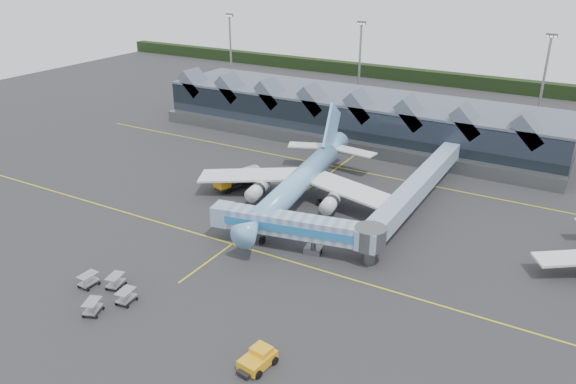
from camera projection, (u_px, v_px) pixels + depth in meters
The scene contains 10 objects.
ground at pixel (262, 223), 88.14m from camera, with size 260.00×260.00×0.00m, color #29292C.
taxi_stripes at pixel (293, 200), 96.08m from camera, with size 120.00×60.00×0.01m.
tree_line_far at pixel (451, 79), 174.66m from camera, with size 260.00×4.00×4.00m, color black.
terminal at pixel (355, 116), 126.10m from camera, with size 90.00×22.25×12.52m.
light_masts at pixel (494, 82), 123.37m from camera, with size 132.40×42.56×22.45m.
main_airliner at pixel (301, 179), 93.87m from camera, with size 37.13×43.04×13.83m.
jet_bridge at pixel (306, 228), 78.31m from camera, with size 25.24×8.07×5.45m.
fuel_truck at pixel (239, 177), 100.70m from camera, with size 4.93×9.62×3.23m.
pushback_tug at pixel (258, 359), 57.67m from camera, with size 3.25×4.65×1.94m.
baggage_carts at pixel (106, 290), 69.02m from camera, with size 8.52×8.20×1.72m.
Camera 1 is at (43.01, -66.22, 39.69)m, focal length 35.00 mm.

